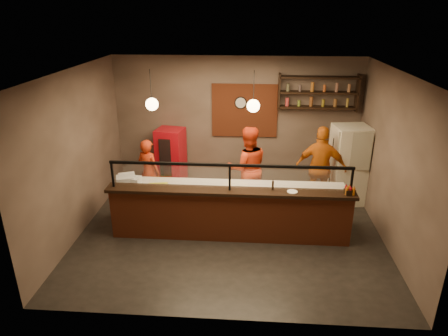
# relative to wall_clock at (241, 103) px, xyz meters

# --- Properties ---
(floor) EXTENTS (6.00, 6.00, 0.00)m
(floor) POSITION_rel_wall_clock_xyz_m (-0.10, -2.46, -2.10)
(floor) COLOR black
(floor) RESTS_ON ground
(ceiling) EXTENTS (6.00, 6.00, 0.00)m
(ceiling) POSITION_rel_wall_clock_xyz_m (-0.10, -2.46, 1.10)
(ceiling) COLOR #39332C
(ceiling) RESTS_ON wall_back
(wall_back) EXTENTS (6.00, 0.00, 6.00)m
(wall_back) POSITION_rel_wall_clock_xyz_m (-0.10, 0.04, -0.50)
(wall_back) COLOR #786358
(wall_back) RESTS_ON floor
(wall_left) EXTENTS (0.00, 5.00, 5.00)m
(wall_left) POSITION_rel_wall_clock_xyz_m (-3.10, -2.46, -0.50)
(wall_left) COLOR #786358
(wall_left) RESTS_ON floor
(wall_right) EXTENTS (0.00, 5.00, 5.00)m
(wall_right) POSITION_rel_wall_clock_xyz_m (2.90, -2.46, -0.50)
(wall_right) COLOR #786358
(wall_right) RESTS_ON floor
(wall_front) EXTENTS (6.00, 0.00, 6.00)m
(wall_front) POSITION_rel_wall_clock_xyz_m (-0.10, -4.96, -0.50)
(wall_front) COLOR #786358
(wall_front) RESTS_ON floor
(brick_patch) EXTENTS (1.60, 0.04, 1.30)m
(brick_patch) POSITION_rel_wall_clock_xyz_m (0.10, 0.01, -0.20)
(brick_patch) COLOR brown
(brick_patch) RESTS_ON wall_back
(service_counter) EXTENTS (4.60, 0.25, 1.00)m
(service_counter) POSITION_rel_wall_clock_xyz_m (-0.10, -2.76, -1.60)
(service_counter) COLOR brown
(service_counter) RESTS_ON floor
(counter_ledge) EXTENTS (4.70, 0.37, 0.06)m
(counter_ledge) POSITION_rel_wall_clock_xyz_m (-0.10, -2.76, -1.07)
(counter_ledge) COLOR black
(counter_ledge) RESTS_ON service_counter
(worktop_cabinet) EXTENTS (4.60, 0.75, 0.85)m
(worktop_cabinet) POSITION_rel_wall_clock_xyz_m (-0.10, -2.26, -1.68)
(worktop_cabinet) COLOR gray
(worktop_cabinet) RESTS_ON floor
(worktop) EXTENTS (4.60, 0.75, 0.05)m
(worktop) POSITION_rel_wall_clock_xyz_m (-0.10, -2.26, -1.23)
(worktop) COLOR white
(worktop) RESTS_ON worktop_cabinet
(sneeze_guard) EXTENTS (4.50, 0.05, 0.52)m
(sneeze_guard) POSITION_rel_wall_clock_xyz_m (-0.10, -2.76, -0.73)
(sneeze_guard) COLOR white
(sneeze_guard) RESTS_ON counter_ledge
(wall_shelving) EXTENTS (1.84, 0.28, 0.85)m
(wall_shelving) POSITION_rel_wall_clock_xyz_m (1.80, -0.14, 0.30)
(wall_shelving) COLOR black
(wall_shelving) RESTS_ON wall_back
(wall_clock) EXTENTS (0.30, 0.04, 0.30)m
(wall_clock) POSITION_rel_wall_clock_xyz_m (0.00, 0.00, 0.00)
(wall_clock) COLOR black
(wall_clock) RESTS_ON wall_back
(pendant_left) EXTENTS (0.24, 0.24, 0.77)m
(pendant_left) POSITION_rel_wall_clock_xyz_m (-1.60, -2.26, 0.45)
(pendant_left) COLOR black
(pendant_left) RESTS_ON ceiling
(pendant_right) EXTENTS (0.24, 0.24, 0.77)m
(pendant_right) POSITION_rel_wall_clock_xyz_m (0.30, -2.26, 0.45)
(pendant_right) COLOR black
(pendant_right) RESTS_ON ceiling
(cook_left) EXTENTS (0.66, 0.57, 1.53)m
(cook_left) POSITION_rel_wall_clock_xyz_m (-2.03, -1.29, -1.33)
(cook_left) COLOR red
(cook_left) RESTS_ON floor
(cook_mid) EXTENTS (1.05, 0.90, 1.89)m
(cook_mid) POSITION_rel_wall_clock_xyz_m (0.21, -1.35, -1.15)
(cook_mid) COLOR red
(cook_mid) RESTS_ON floor
(cook_right) EXTENTS (1.17, 0.65, 1.89)m
(cook_right) POSITION_rel_wall_clock_xyz_m (1.83, -1.22, -1.16)
(cook_right) COLOR #CB6113
(cook_right) RESTS_ON floor
(fridge) EXTENTS (0.85, 0.81, 1.82)m
(fridge) POSITION_rel_wall_clock_xyz_m (2.50, -0.91, -1.19)
(fridge) COLOR beige
(fridge) RESTS_ON floor
(red_cooler) EXTENTS (0.73, 0.69, 1.49)m
(red_cooler) POSITION_rel_wall_clock_xyz_m (-1.71, -0.31, -1.35)
(red_cooler) COLOR #B50C17
(red_cooler) RESTS_ON floor
(pizza_dough) EXTENTS (0.58, 0.58, 0.01)m
(pizza_dough) POSITION_rel_wall_clock_xyz_m (-0.02, -2.25, -1.19)
(pizza_dough) COLOR beige
(pizza_dough) RESTS_ON worktop
(prep_tub_a) EXTENTS (0.40, 0.36, 0.16)m
(prep_tub_a) POSITION_rel_wall_clock_xyz_m (-2.25, -2.17, -1.12)
(prep_tub_a) COLOR silver
(prep_tub_a) RESTS_ON worktop
(prep_tub_b) EXTENTS (0.41, 0.37, 0.17)m
(prep_tub_b) POSITION_rel_wall_clock_xyz_m (-2.25, -2.30, -1.11)
(prep_tub_b) COLOR silver
(prep_tub_b) RESTS_ON worktop
(prep_tub_c) EXTENTS (0.33, 0.27, 0.15)m
(prep_tub_c) POSITION_rel_wall_clock_xyz_m (-2.10, -2.28, -1.12)
(prep_tub_c) COLOR silver
(prep_tub_c) RESTS_ON worktop
(rolling_pin) EXTENTS (0.38, 0.13, 0.06)m
(rolling_pin) POSITION_rel_wall_clock_xyz_m (-1.56, -2.31, -1.17)
(rolling_pin) COLOR gold
(rolling_pin) RESTS_ON worktop
(condiment_caddy) EXTENTS (0.20, 0.17, 0.10)m
(condiment_caddy) POSITION_rel_wall_clock_xyz_m (2.10, -2.78, -0.99)
(condiment_caddy) COLOR black
(condiment_caddy) RESTS_ON counter_ledge
(pepper_mill) EXTENTS (0.05, 0.05, 0.18)m
(pepper_mill) POSITION_rel_wall_clock_xyz_m (0.70, -2.70, -0.95)
(pepper_mill) COLOR black
(pepper_mill) RESTS_ON counter_ledge
(small_plate) EXTENTS (0.25, 0.25, 0.01)m
(small_plate) POSITION_rel_wall_clock_xyz_m (1.06, -2.77, -1.03)
(small_plate) COLOR white
(small_plate) RESTS_ON counter_ledge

